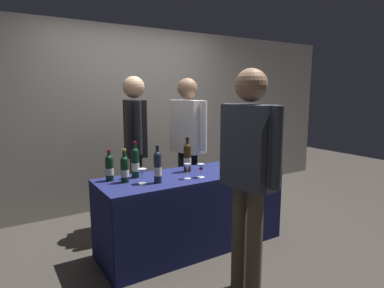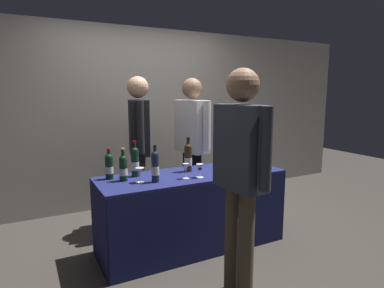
% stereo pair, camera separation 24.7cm
% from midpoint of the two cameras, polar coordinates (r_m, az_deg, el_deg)
% --- Properties ---
extents(ground_plane, '(12.00, 12.00, 0.00)m').
position_cam_midpoint_polar(ground_plane, '(3.54, -2.10, -17.32)').
color(ground_plane, '#38332D').
extents(back_partition, '(7.33, 0.12, 2.43)m').
position_cam_midpoint_polar(back_partition, '(4.63, -12.13, 4.50)').
color(back_partition, '#9E998E').
rests_on(back_partition, ground_plane).
extents(tasting_table, '(1.87, 0.64, 0.77)m').
position_cam_midpoint_polar(tasting_table, '(3.34, -2.15, -9.24)').
color(tasting_table, '#191E51').
rests_on(tasting_table, ground_plane).
extents(featured_wine_bottle, '(0.08, 0.08, 0.29)m').
position_cam_midpoint_polar(featured_wine_bottle, '(3.12, -16.42, -3.94)').
color(featured_wine_bottle, black).
rests_on(featured_wine_bottle, tasting_table).
extents(display_bottle_0, '(0.08, 0.08, 0.35)m').
position_cam_midpoint_polar(display_bottle_0, '(3.33, -2.94, -2.31)').
color(display_bottle_0, '#38230F').
rests_on(display_bottle_0, tasting_table).
extents(display_bottle_1, '(0.07, 0.07, 0.35)m').
position_cam_midpoint_polar(display_bottle_1, '(3.16, -12.08, -3.17)').
color(display_bottle_1, black).
rests_on(display_bottle_1, tasting_table).
extents(display_bottle_2, '(0.07, 0.07, 0.31)m').
position_cam_midpoint_polar(display_bottle_2, '(3.03, -13.97, -4.21)').
color(display_bottle_2, black).
rests_on(display_bottle_2, tasting_table).
extents(display_bottle_3, '(0.07, 0.07, 0.34)m').
position_cam_midpoint_polar(display_bottle_3, '(3.38, 5.80, -2.14)').
color(display_bottle_3, black).
rests_on(display_bottle_3, tasting_table).
extents(display_bottle_4, '(0.08, 0.08, 0.33)m').
position_cam_midpoint_polar(display_bottle_4, '(3.54, 5.31, -1.84)').
color(display_bottle_4, '#192333').
rests_on(display_bottle_4, tasting_table).
extents(display_bottle_5, '(0.07, 0.07, 0.34)m').
position_cam_midpoint_polar(display_bottle_5, '(2.95, -8.42, -3.95)').
color(display_bottle_5, '#192333').
rests_on(display_bottle_5, tasting_table).
extents(wine_glass_near_vendor, '(0.08, 0.08, 0.14)m').
position_cam_midpoint_polar(wine_glass_near_vendor, '(2.95, -11.06, -4.91)').
color(wine_glass_near_vendor, silver).
rests_on(wine_glass_near_vendor, tasting_table).
extents(wine_glass_mid, '(0.06, 0.06, 0.14)m').
position_cam_midpoint_polar(wine_glass_mid, '(3.07, -3.11, -4.21)').
color(wine_glass_mid, silver).
rests_on(wine_glass_mid, tasting_table).
extents(wine_glass_near_taster, '(0.07, 0.07, 0.13)m').
position_cam_midpoint_polar(wine_glass_near_taster, '(3.11, -0.79, -4.16)').
color(wine_glass_near_taster, silver).
rests_on(wine_glass_near_taster, tasting_table).
extents(flower_vase, '(0.10, 0.10, 0.35)m').
position_cam_midpoint_polar(flower_vase, '(3.72, 5.74, -1.73)').
color(flower_vase, tan).
rests_on(flower_vase, tasting_table).
extents(vendor_presenter, '(0.29, 0.60, 1.73)m').
position_cam_midpoint_polar(vendor_presenter, '(3.87, -2.61, 1.31)').
color(vendor_presenter, black).
rests_on(vendor_presenter, ground_plane).
extents(vendor_assistant, '(0.30, 0.54, 1.74)m').
position_cam_midpoint_polar(vendor_assistant, '(3.73, -11.76, 0.81)').
color(vendor_assistant, '#4C4233').
rests_on(vendor_assistant, ground_plane).
extents(taster_foreground_right, '(0.24, 0.58, 1.74)m').
position_cam_midpoint_polar(taster_foreground_right, '(2.44, 7.02, -3.36)').
color(taster_foreground_right, '#4C4233').
rests_on(taster_foreground_right, ground_plane).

